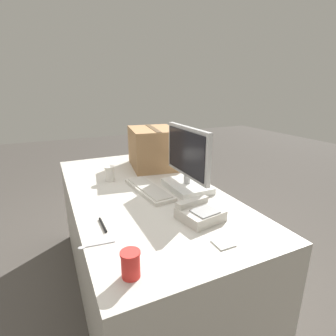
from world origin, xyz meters
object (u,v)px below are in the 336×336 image
paper_cup_right (131,264)px  spoon (91,246)px  desk_phone (199,213)px  sticky_note_pad (223,243)px  cardboard_box (153,148)px  pen_marker (103,225)px  paper_cup_left (110,174)px  monitor (187,165)px  keyboard (149,189)px

paper_cup_right → spoon: size_ratio=0.65×
desk_phone → spoon: size_ratio=1.44×
paper_cup_right → sticky_note_pad: size_ratio=1.27×
cardboard_box → pen_marker: cardboard_box is taller
paper_cup_left → cardboard_box: 0.46m
monitor → paper_cup_right: 0.87m
desk_phone → paper_cup_right: paper_cup_right is taller
cardboard_box → monitor: bearing=0.9°
desk_phone → paper_cup_right: 0.51m
paper_cup_right → cardboard_box: (-1.19, 0.57, 0.11)m
monitor → spoon: (0.39, -0.68, -0.16)m
keyboard → desk_phone: 0.46m
spoon → cardboard_box: bearing=-119.6°
keyboard → paper_cup_right: bearing=-31.3°
paper_cup_left → sticky_note_pad: size_ratio=1.35×
paper_cup_right → spoon: (-0.25, -0.10, -0.05)m
desk_phone → monitor: bearing=150.8°
monitor → paper_cup_left: 0.56m
keyboard → sticky_note_pad: 0.69m
desk_phone → paper_cup_left: bearing=-168.6°
spoon → cardboard_box: size_ratio=0.32×
cardboard_box → sticky_note_pad: 1.19m
keyboard → paper_cup_left: size_ratio=4.35×
desk_phone → spoon: 0.54m
cardboard_box → keyboard: bearing=-25.3°
paper_cup_left → pen_marker: 0.63m
desk_phone → cardboard_box: size_ratio=0.47×
monitor → spoon: bearing=-60.1°
keyboard → cardboard_box: (-0.48, 0.23, 0.15)m
spoon → cardboard_box: cardboard_box is taller
desk_phone → spoon: (0.01, -0.54, -0.03)m
desk_phone → paper_cup_left: 0.79m
monitor → pen_marker: monitor is taller
desk_phone → pen_marker: 0.48m
paper_cup_right → pen_marker: 0.40m
keyboard → paper_cup_right: (0.71, -0.34, 0.04)m
paper_cup_right → sticky_note_pad: bearing=93.3°
paper_cup_right → cardboard_box: bearing=154.4°
cardboard_box → sticky_note_pad: (1.17, -0.15, -0.16)m
keyboard → cardboard_box: 0.56m
paper_cup_right → cardboard_box: 1.33m
desk_phone → cardboard_box: cardboard_box is taller
paper_cup_left → pen_marker: paper_cup_left is taller
paper_cup_right → cardboard_box: size_ratio=0.21×
monitor → desk_phone: bearing=-19.8°
spoon → pen_marker: pen_marker is taller
spoon → pen_marker: size_ratio=1.12×
paper_cup_left → cardboard_box: size_ratio=0.22×
paper_cup_right → spoon: 0.27m
sticky_note_pad → paper_cup_left: bearing=-165.2°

